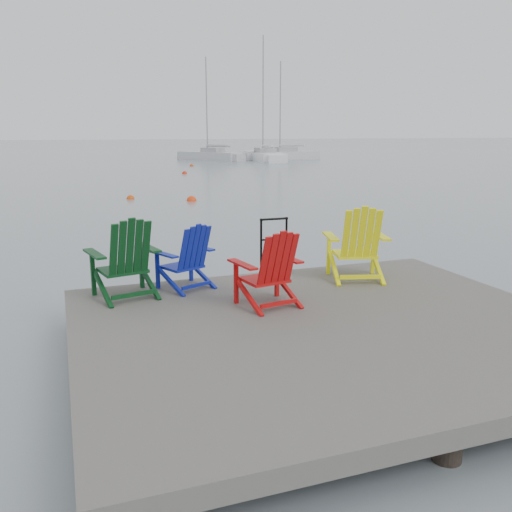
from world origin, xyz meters
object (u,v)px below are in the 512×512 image
object	(u,v)px
chair_blue	(187,256)
buoy_b	(192,201)
sailboat_near	(210,157)
buoy_a	(131,199)
handrail	(274,240)
sailboat_mid	(264,157)
chair_red	(270,268)
sailboat_far	(283,156)
chair_green	(125,258)
chair_yellow	(357,243)
buoy_d	(192,166)
buoy_c	(185,174)

from	to	relation	value
chair_blue	buoy_b	bearing A→B (deg)	52.75
sailboat_near	buoy_a	world-z (taller)	sailboat_near
sailboat_near	buoy_b	xyz separation A→B (m)	(-9.23, -31.11, -0.36)
handrail	sailboat_mid	size ratio (longest dim) A/B	0.08
buoy_a	buoy_b	size ratio (longest dim) A/B	0.81
sailboat_near	sailboat_mid	distance (m)	5.32
handrail	buoy_b	bearing A→B (deg)	82.43
chair_red	buoy_b	size ratio (longest dim) A/B	2.50
chair_red	sailboat_far	world-z (taller)	sailboat_far
chair_green	chair_yellow	distance (m)	3.47
handrail	chair_blue	distance (m)	1.61
chair_blue	buoy_d	xyz separation A→B (m)	(8.62, 36.49, -0.99)
chair_green	chair_red	size ratio (longest dim) A/B	1.10
chair_blue	sailboat_far	distance (m)	48.28
handrail	chair_blue	size ratio (longest dim) A/B	0.93
chair_red	buoy_d	xyz separation A→B (m)	(7.79, 37.67, -1.02)
handrail	chair_red	size ratio (longest dim) A/B	0.88
buoy_b	buoy_c	size ratio (longest dim) A/B	1.18
handrail	buoy_a	distance (m)	15.14
sailboat_far	buoy_a	size ratio (longest dim) A/B	29.52
chair_green	buoy_b	bearing A→B (deg)	61.16
sailboat_near	buoy_a	distance (m)	31.74
sailboat_far	chair_blue	bearing A→B (deg)	153.14
sailboat_near	sailboat_mid	size ratio (longest dim) A/B	0.84
buoy_b	buoy_c	world-z (taller)	buoy_b
chair_blue	buoy_a	distance (m)	15.63
chair_green	buoy_c	size ratio (longest dim) A/B	3.24
chair_yellow	buoy_c	world-z (taller)	chair_yellow
chair_green	buoy_b	world-z (taller)	chair_green
chair_blue	buoy_a	xyz separation A→B (m)	(1.09, 15.56, -0.99)
sailboat_far	chair_green	bearing A→B (deg)	152.27
handrail	buoy_c	world-z (taller)	handrail
chair_yellow	chair_green	bearing A→B (deg)	-167.80
chair_red	buoy_b	distance (m)	15.45
sailboat_near	buoy_b	world-z (taller)	sailboat_near
chair_green	sailboat_far	bearing A→B (deg)	52.56
chair_yellow	buoy_b	bearing A→B (deg)	103.36
chair_green	buoy_d	bearing A→B (deg)	63.22
chair_green	buoy_c	distance (m)	29.68
chair_red	sailboat_far	distance (m)	49.02
buoy_d	chair_yellow	bearing A→B (deg)	-99.31
chair_blue	chair_yellow	bearing A→B (deg)	-32.95
chair_green	buoy_c	xyz separation A→B (m)	(7.18, 28.78, -1.07)
chair_green	buoy_d	size ratio (longest dim) A/B	3.44
buoy_c	chair_blue	bearing A→B (deg)	-102.40
sailboat_far	chair_red	bearing A→B (deg)	154.59
chair_blue	chair_red	xyz separation A→B (m)	(0.83, -1.17, 0.03)
sailboat_mid	buoy_b	world-z (taller)	sailboat_mid
sailboat_near	handrail	bearing A→B (deg)	-134.44
sailboat_near	sailboat_mid	world-z (taller)	sailboat_mid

